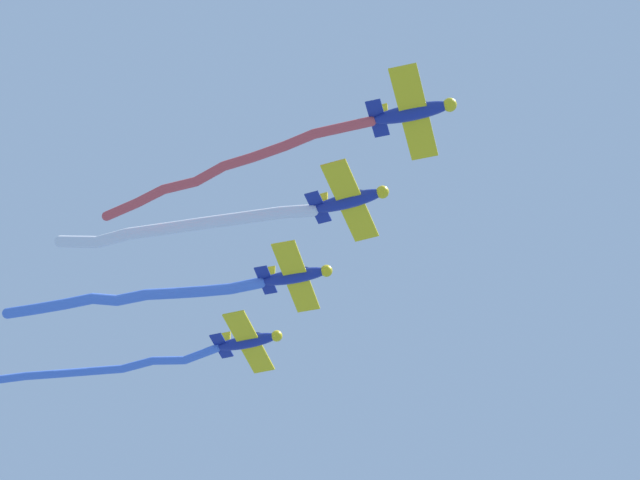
{
  "coord_description": "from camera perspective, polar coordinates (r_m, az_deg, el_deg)",
  "views": [
    {
      "loc": [
        29.68,
        -19.21,
        6.5
      ],
      "look_at": [
        -18.66,
        5.35,
        60.58
      ],
      "focal_mm": 60.74,
      "sensor_mm": 36.0,
      "label": 1
    }
  ],
  "objects": [
    {
      "name": "smoke_trail_left_wing",
      "position": [
        77.11,
        -7.24,
        0.7
      ],
      "size": [
        13.44,
        15.16,
        2.72
      ],
      "color": "white"
    },
    {
      "name": "smoke_trail_lead",
      "position": [
        71.45,
        -4.58,
        3.91
      ],
      "size": [
        15.82,
        12.95,
        1.36
      ],
      "color": "#DB4C4C"
    },
    {
      "name": "airplane_left_wing",
      "position": [
        73.78,
        1.58,
        2.11
      ],
      "size": [
        6.45,
        6.62,
        1.9
      ],
      "rotation": [
        0.0,
        0.0,
        0.76
      ],
      "color": "navy"
    },
    {
      "name": "airplane_slot",
      "position": [
        85.69,
        -3.78,
        -5.35
      ],
      "size": [
        6.63,
        6.44,
        1.9
      ],
      "rotation": [
        0.0,
        0.0,
        0.81
      ],
      "color": "navy"
    },
    {
      "name": "airplane_lead",
      "position": [
        68.72,
        4.93,
        6.73
      ],
      "size": [
        6.77,
        6.27,
        1.9
      ],
      "rotation": [
        0.0,
        0.0,
        0.85
      ],
      "color": "navy"
    },
    {
      "name": "smoke_trail_right_wing",
      "position": [
        82.77,
        -9.9,
        -3.01
      ],
      "size": [
        13.31,
        16.5,
        1.78
      ],
      "color": "#4C75DB"
    },
    {
      "name": "airplane_right_wing",
      "position": [
        79.49,
        -1.29,
        -1.91
      ],
      "size": [
        6.81,
        6.23,
        1.9
      ],
      "rotation": [
        0.0,
        0.0,
        0.86
      ],
      "color": "navy"
    },
    {
      "name": "smoke_trail_slot",
      "position": [
        89.23,
        -13.44,
        -6.64
      ],
      "size": [
        12.91,
        22.29,
        2.19
      ],
      "color": "#4C75DB"
    }
  ]
}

